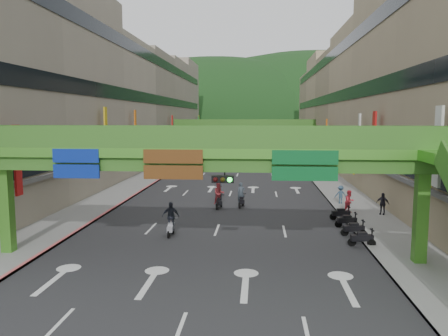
{
  "coord_description": "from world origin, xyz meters",
  "views": [
    {
      "loc": [
        2.76,
        -16.45,
        7.56
      ],
      "look_at": [
        0.0,
        18.0,
        3.5
      ],
      "focal_mm": 35.0,
      "sensor_mm": 36.0,
      "label": 1
    }
  ],
  "objects": [
    {
      "name": "hill_right",
      "position": [
        25.0,
        180.0,
        0.0
      ],
      "size": [
        208.0,
        176.0,
        128.0
      ],
      "primitive_type": "ellipsoid",
      "color": "#1C4419",
      "rests_on": "ground"
    },
    {
      "name": "scooter_rider_left",
      "position": [
        -2.79,
        10.36,
        1.12
      ],
      "size": [
        1.12,
        1.6,
        2.21
      ],
      "color": "gray",
      "rests_on": "ground"
    },
    {
      "name": "hill_left",
      "position": [
        -15.0,
        160.0,
        0.0
      ],
      "size": [
        168.0,
        140.0,
        112.0
      ],
      "primitive_type": "ellipsoid",
      "color": "#1C4419",
      "rests_on": "ground"
    },
    {
      "name": "bunting_string",
      "position": [
        0.0,
        30.0,
        5.96
      ],
      "size": [
        26.0,
        0.36,
        0.47
      ],
      "color": "black",
      "rests_on": "ground"
    },
    {
      "name": "pedestrian_red",
      "position": [
        9.8,
        17.45,
        0.89
      ],
      "size": [
        1.09,
        1.03,
        1.78
      ],
      "primitive_type": "imported",
      "rotation": [
        0.0,
        0.0,
        0.55
      ],
      "color": "#CA2E3C",
      "rests_on": "ground"
    },
    {
      "name": "overpass_far",
      "position": [
        0.0,
        65.0,
        5.4
      ],
      "size": [
        28.0,
        2.2,
        7.1
      ],
      "color": "#4C9E2D",
      "rests_on": "ground"
    },
    {
      "name": "sidewalk_right",
      "position": [
        11.0,
        50.0,
        0.07
      ],
      "size": [
        4.0,
        140.0,
        0.15
      ],
      "primitive_type": "cube",
      "color": "gray",
      "rests_on": "ground"
    },
    {
      "name": "road_slab",
      "position": [
        0.0,
        50.0,
        0.01
      ],
      "size": [
        18.0,
        140.0,
        0.02
      ],
      "primitive_type": "cube",
      "color": "#28282B",
      "rests_on": "ground"
    },
    {
      "name": "curb_left",
      "position": [
        -9.1,
        50.0,
        0.09
      ],
      "size": [
        0.2,
        140.0,
        0.18
      ],
      "primitive_type": "cube",
      "color": "#CC5959",
      "rests_on": "ground"
    },
    {
      "name": "scooter_rider_far",
      "position": [
        -0.93,
        23.28,
        0.99
      ],
      "size": [
        0.8,
        1.6,
        1.97
      ],
      "color": "#710B05",
      "rests_on": "ground"
    },
    {
      "name": "scooter_rider_mid",
      "position": [
        -0.5,
        18.94,
        1.14
      ],
      "size": [
        1.03,
        1.58,
        2.18
      ],
      "color": "black",
      "rests_on": "ground"
    },
    {
      "name": "building_row_right",
      "position": [
        18.93,
        50.0,
        9.46
      ],
      "size": [
        12.8,
        95.0,
        19.0
      ],
      "color": "gray",
      "rests_on": "ground"
    },
    {
      "name": "parked_scooter_row",
      "position": [
        8.8,
        12.17,
        0.52
      ],
      "size": [
        1.6,
        7.22,
        1.08
      ],
      "color": "black",
      "rests_on": "ground"
    },
    {
      "name": "ground",
      "position": [
        0.0,
        0.0,
        0.0
      ],
      "size": [
        320.0,
        320.0,
        0.0
      ],
      "primitive_type": "plane",
      "color": "black",
      "rests_on": "ground"
    },
    {
      "name": "scooter_rider_near",
      "position": [
        1.31,
        19.63,
        0.98
      ],
      "size": [
        0.75,
        1.59,
        2.09
      ],
      "color": "black",
      "rests_on": "ground"
    },
    {
      "name": "pedestrian_blue",
      "position": [
        9.8,
        21.15,
        0.78
      ],
      "size": [
        0.73,
        0.47,
        1.56
      ],
      "primitive_type": "imported",
      "rotation": [
        0.0,
        0.0,
        3.14
      ],
      "color": "#334D65",
      "rests_on": "ground"
    },
    {
      "name": "overpass_near",
      "position": [
        0.93,
        5.38,
        5.21
      ],
      "size": [
        28.0,
        12.27,
        7.1
      ],
      "color": "#4C9E2D",
      "rests_on": "ground"
    },
    {
      "name": "car_yellow",
      "position": [
        4.89,
        63.34,
        0.62
      ],
      "size": [
        1.72,
        3.73,
        1.24
      ],
      "primitive_type": "imported",
      "rotation": [
        0.0,
        0.0,
        -0.07
      ],
      "color": "#F5A835",
      "rests_on": "ground"
    },
    {
      "name": "car_silver",
      "position": [
        -3.1,
        56.77,
        0.76
      ],
      "size": [
        2.25,
        4.79,
        1.52
      ],
      "primitive_type": "imported",
      "rotation": [
        0.0,
        0.0,
        0.14
      ],
      "color": "#96969D",
      "rests_on": "ground"
    },
    {
      "name": "building_row_left",
      "position": [
        -18.93,
        50.0,
        9.46
      ],
      "size": [
        12.8,
        95.0,
        19.0
      ],
      "color": "#9E937F",
      "rests_on": "ground"
    },
    {
      "name": "sidewalk_left",
      "position": [
        -11.0,
        50.0,
        0.07
      ],
      "size": [
        4.0,
        140.0,
        0.15
      ],
      "primitive_type": "cube",
      "color": "gray",
      "rests_on": "ground"
    },
    {
      "name": "pedestrian_dark",
      "position": [
        12.2,
        17.1,
        0.83
      ],
      "size": [
        1.05,
        0.83,
        1.67
      ],
      "primitive_type": "imported",
      "rotation": [
        0.0,
        0.0,
        -0.51
      ],
      "color": "black",
      "rests_on": "ground"
    },
    {
      "name": "curb_right",
      "position": [
        9.1,
        50.0,
        0.09
      ],
      "size": [
        0.2,
        140.0,
        0.18
      ],
      "primitive_type": "cube",
      "color": "gray",
      "rests_on": "ground"
    }
  ]
}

